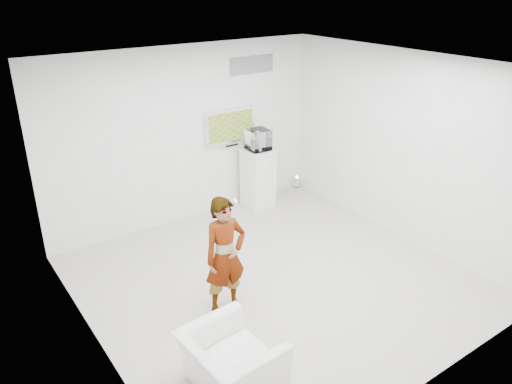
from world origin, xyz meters
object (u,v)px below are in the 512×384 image
person (225,256)px  armchair (231,363)px  tv (230,126)px  floor_uplight (297,183)px  pedestal (258,178)px

person → armchair: (-0.68, -1.17, -0.47)m
tv → armchair: 4.67m
person → armchair: size_ratio=1.61×
armchair → floor_uplight: bearing=-50.2°
pedestal → floor_uplight: pedestal is taller
person → armchair: person is taller
tv → person: (-1.76, -2.62, -0.77)m
tv → armchair: size_ratio=1.03×
tv → person: 3.25m
tv → person: bearing=-124.0°
pedestal → floor_uplight: 1.18m
pedestal → floor_uplight: size_ratio=3.96×
tv → armchair: bearing=-122.8°
tv → armchair: tv is taller
tv → armchair: (-2.44, -3.79, -1.23)m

